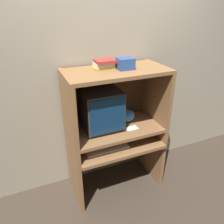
# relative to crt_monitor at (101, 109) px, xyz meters

# --- Properties ---
(ground_plane) EXTENTS (12.00, 12.00, 0.00)m
(ground_plane) POSITION_rel_crt_monitor_xyz_m (0.14, -0.32, -1.03)
(ground_plane) COLOR #3D3328
(wall_back) EXTENTS (6.00, 0.06, 2.60)m
(wall_back) POSITION_rel_crt_monitor_xyz_m (0.14, 0.28, 0.27)
(wall_back) COLOR gray
(wall_back) RESTS_ON ground_plane
(desk_base) EXTENTS (1.03, 0.58, 0.63)m
(desk_base) POSITION_rel_crt_monitor_xyz_m (0.14, -0.09, -0.62)
(desk_base) COLOR brown
(desk_base) RESTS_ON ground_plane
(desk_monitor_shelf) EXTENTS (1.03, 0.54, 0.18)m
(desk_monitor_shelf) POSITION_rel_crt_monitor_xyz_m (0.14, -0.05, -0.26)
(desk_monitor_shelf) COLOR brown
(desk_monitor_shelf) RESTS_ON desk_base
(hutch_upper) EXTENTS (1.03, 0.54, 0.65)m
(hutch_upper) POSITION_rel_crt_monitor_xyz_m (0.14, -0.01, 0.21)
(hutch_upper) COLOR brown
(hutch_upper) RESTS_ON desk_monitor_shelf
(crt_monitor) EXTENTS (0.40, 0.38, 0.43)m
(crt_monitor) POSITION_rel_crt_monitor_xyz_m (0.00, 0.00, 0.00)
(crt_monitor) COLOR #333338
(crt_monitor) RESTS_ON desk_monitor_shelf
(keyboard) EXTENTS (0.47, 0.15, 0.03)m
(keyboard) POSITION_rel_crt_monitor_xyz_m (-0.01, -0.16, -0.39)
(keyboard) COLOR beige
(keyboard) RESTS_ON desk_base
(mouse) EXTENTS (0.08, 0.05, 0.03)m
(mouse) POSITION_rel_crt_monitor_xyz_m (0.28, -0.16, -0.38)
(mouse) COLOR #28282B
(mouse) RESTS_ON desk_base
(snack_bag) EXTENTS (0.18, 0.13, 0.14)m
(snack_bag) POSITION_rel_crt_monitor_xyz_m (0.32, 0.02, -0.15)
(snack_bag) COLOR #336BB7
(snack_bag) RESTS_ON desk_monitor_shelf
(book_stack) EXTENTS (0.21, 0.16, 0.09)m
(book_stack) POSITION_rel_crt_monitor_xyz_m (0.04, 0.01, 0.47)
(book_stack) COLOR gold
(book_stack) RESTS_ON hutch_upper
(paper_card) EXTENTS (0.13, 0.09, 0.00)m
(paper_card) POSITION_rel_crt_monitor_xyz_m (0.30, -0.14, -0.22)
(paper_card) COLOR white
(paper_card) RESTS_ON desk_monitor_shelf
(storage_box) EXTENTS (0.15, 0.13, 0.11)m
(storage_box) POSITION_rel_crt_monitor_xyz_m (0.23, -0.08, 0.48)
(storage_box) COLOR navy
(storage_box) RESTS_ON hutch_upper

